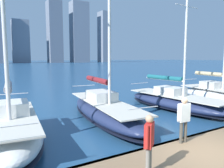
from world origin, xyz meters
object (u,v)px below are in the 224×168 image
Objects in this scene: sailboat_maroon at (105,109)px; person_white_shirt at (184,116)px; sailboat_grey at (10,129)px; person_red_shirt at (149,139)px; sailboat_tan at (216,94)px; sailboat_teal at (175,101)px.

sailboat_maroon is 5.80m from person_white_shirt.
person_white_shirt is at bearing 91.64° from sailboat_maroon.
sailboat_grey reaches higher than person_red_shirt.
sailboat_tan is 11.85m from person_white_shirt.
sailboat_tan is at bearing -151.52° from person_white_shirt.
sailboat_maroon is at bearing -88.36° from person_white_shirt.
sailboat_grey is (5.19, 1.18, 0.03)m from sailboat_maroon.
sailboat_tan is 1.30× the size of sailboat_grey.
sailboat_maroon is at bearing 0.20° from sailboat_teal.
sailboat_tan is at bearing -152.60° from person_red_shirt.
sailboat_grey is 5.95× the size of person_red_shirt.
person_red_shirt is at bearing 22.73° from person_white_shirt.
sailboat_tan is 1.09× the size of sailboat_maroon.
sailboat_grey is at bearing 6.18° from sailboat_teal.
sailboat_maroon is at bearing -109.21° from person_red_shirt.
sailboat_grey is at bearing 3.95° from sailboat_tan.
sailboat_grey is at bearing -40.35° from person_white_shirt.
sailboat_teal is 6.83× the size of person_red_shirt.
sailboat_teal is (4.69, -0.11, -0.09)m from sailboat_tan.
sailboat_teal reaches higher than person_white_shirt.
sailboat_maroon is at bearing -0.48° from sailboat_tan.
sailboat_tan is 7.48× the size of person_white_shirt.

